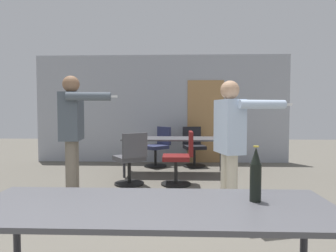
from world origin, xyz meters
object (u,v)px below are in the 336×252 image
(office_chair_mid_tucked, at_px, (131,161))
(beer_bottle, at_px, (256,175))
(office_chair_far_right, at_px, (158,148))
(office_chair_far_left, at_px, (194,148))
(person_center_tall, at_px, (230,136))
(office_chair_side_rolled, at_px, (180,160))
(person_far_watching, at_px, (73,126))

(office_chair_mid_tucked, bearing_deg, beer_bottle, -100.21)
(office_chair_mid_tucked, distance_m, beer_bottle, 3.57)
(office_chair_far_right, distance_m, office_chair_far_left, 0.83)
(person_center_tall, xyz_separation_m, office_chair_far_left, (-0.26, 3.44, -0.57))
(office_chair_side_rolled, relative_size, office_chair_far_right, 1.02)
(person_far_watching, distance_m, office_chair_far_right, 2.92)
(person_far_watching, xyz_separation_m, beer_bottle, (2.01, -2.44, -0.18))
(office_chair_far_left, bearing_deg, office_chair_side_rolled, 68.21)
(person_center_tall, height_order, office_chair_side_rolled, person_center_tall)
(office_chair_side_rolled, height_order, office_chair_far_left, office_chair_side_rolled)
(person_center_tall, bearing_deg, office_chair_side_rolled, -175.08)
(person_center_tall, height_order, person_far_watching, person_far_watching)
(person_far_watching, distance_m, office_chair_side_rolled, 1.92)
(beer_bottle, bearing_deg, office_chair_far_right, 100.70)
(beer_bottle, bearing_deg, office_chair_far_left, 91.43)
(person_far_watching, bearing_deg, office_chair_mid_tucked, 133.04)
(person_far_watching, bearing_deg, beer_bottle, 32.40)
(person_center_tall, relative_size, office_chair_far_left, 1.81)
(office_chair_far_right, bearing_deg, office_chair_mid_tucked, 125.51)
(person_far_watching, bearing_deg, person_center_tall, 63.89)
(office_chair_far_left, xyz_separation_m, office_chair_mid_tucked, (-1.18, -1.86, 0.01))
(person_far_watching, height_order, office_chair_far_right, person_far_watching)
(person_far_watching, xyz_separation_m, office_chair_far_right, (1.05, 2.65, -0.66))
(office_chair_far_right, bearing_deg, person_center_tall, 154.34)
(person_far_watching, relative_size, beer_bottle, 5.25)
(office_chair_far_right, xyz_separation_m, office_chair_mid_tucked, (-0.35, -1.80, 0.01))
(office_chair_side_rolled, distance_m, office_chair_far_left, 1.82)
(person_center_tall, xyz_separation_m, beer_bottle, (-0.14, -1.70, -0.09))
(person_far_watching, xyz_separation_m, office_chair_side_rolled, (1.56, 0.91, -0.64))
(office_chair_side_rolled, height_order, office_chair_mid_tucked, office_chair_side_rolled)
(person_center_tall, relative_size, office_chair_mid_tucked, 1.79)
(person_center_tall, xyz_separation_m, office_chair_side_rolled, (-0.58, 1.65, -0.56))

